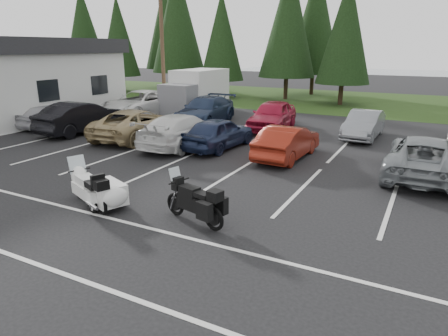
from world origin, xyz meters
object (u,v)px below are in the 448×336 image
at_px(utility_pole, 162,42).
at_px(car_near_6, 424,157).
at_px(box_truck, 193,92).
at_px(car_near_2, 136,124).
at_px(cargo_trailer, 107,195).
at_px(car_near_4, 219,133).
at_px(car_far_1, 205,110).
at_px(car_far_3, 364,125).
at_px(car_near_0, 51,115).
at_px(car_near_1, 82,117).
at_px(car_near_5, 287,142).
at_px(car_far_0, 141,104).
at_px(touring_motorcycle, 88,184).
at_px(car_far_2, 272,115).
at_px(adventure_motorcycle, 194,198).
at_px(car_near_3, 183,130).

xyz_separation_m(utility_pole, car_near_6, (16.57, -7.61, -3.98)).
relative_size(box_truck, car_near_2, 1.07).
distance_m(car_near_6, cargo_trailer, 10.71).
height_order(utility_pole, car_near_4, utility_pole).
height_order(car_far_1, car_far_3, car_far_1).
xyz_separation_m(car_near_0, cargo_trailer, (11.34, -7.56, -0.28)).
bearing_deg(car_near_4, car_near_1, 6.27).
bearing_deg(car_near_5, car_near_0, 1.87).
height_order(car_near_1, cargo_trailer, car_near_1).
xyz_separation_m(car_far_0, touring_motorcycle, (8.55, -12.86, -0.16)).
height_order(car_far_2, touring_motorcycle, car_far_2).
xyz_separation_m(box_truck, car_far_3, (11.66, -2.64, -0.78)).
xyz_separation_m(car_near_5, car_far_0, (-11.82, 5.28, 0.16)).
bearing_deg(adventure_motorcycle, car_far_0, 147.84).
relative_size(car_near_3, adventure_motorcycle, 2.26).
relative_size(car_near_3, car_near_6, 0.99).
relative_size(utility_pole, car_near_4, 2.17).
xyz_separation_m(box_truck, car_near_6, (14.57, -8.11, -0.73)).
xyz_separation_m(car_near_4, car_near_5, (3.27, -0.16, -0.03)).
xyz_separation_m(car_near_0, adventure_motorcycle, (14.02, -7.24, 0.02)).
xyz_separation_m(car_far_2, adventure_motorcycle, (2.64, -12.41, -0.10)).
relative_size(car_near_6, adventure_motorcycle, 2.28).
bearing_deg(car_near_6, car_far_3, -61.97).
xyz_separation_m(box_truck, car_far_1, (2.61, -2.82, -0.67)).
distance_m(utility_pole, car_far_1, 6.48).
relative_size(car_near_2, car_far_1, 0.98).
distance_m(car_near_6, car_far_2, 9.40).
bearing_deg(car_near_1, adventure_motorcycle, 150.29).
bearing_deg(car_near_5, cargo_trailer, 72.25).
relative_size(utility_pole, car_near_0, 2.30).
height_order(car_far_1, car_far_2, car_far_2).
height_order(utility_pole, car_near_1, utility_pole).
xyz_separation_m(car_near_1, cargo_trailer, (8.63, -7.30, -0.43)).
height_order(box_truck, car_near_3, box_truck).
distance_m(car_near_4, car_far_0, 9.97).
bearing_deg(car_far_0, adventure_motorcycle, -42.93).
bearing_deg(car_far_0, car_near_6, -14.07).
bearing_deg(car_near_2, car_near_5, 173.95).
relative_size(car_near_0, car_near_3, 0.76).
distance_m(car_near_3, car_near_5, 4.93).
relative_size(car_near_4, touring_motorcycle, 1.70).
bearing_deg(utility_pole, car_near_2, -63.94).
height_order(car_far_1, touring_motorcycle, car_far_1).
bearing_deg(car_far_1, car_near_6, -28.46).
bearing_deg(car_far_3, car_near_3, -139.47).
bearing_deg(touring_motorcycle, car_near_3, 124.76).
bearing_deg(adventure_motorcycle, car_near_0, 167.04).
relative_size(cargo_trailer, adventure_motorcycle, 0.73).
distance_m(car_near_1, touring_motorcycle, 10.98).
bearing_deg(box_truck, car_near_4, -51.46).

